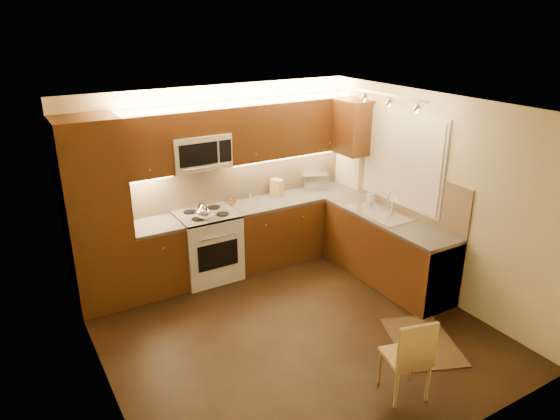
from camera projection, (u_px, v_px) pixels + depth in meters
floor at (293, 331)px, 5.76m from camera, size 4.00×4.00×0.01m
ceiling at (296, 108)px, 4.87m from camera, size 4.00×4.00×0.01m
wall_back at (216, 179)px, 6.92m from camera, size 4.00×0.01×2.50m
wall_front at (441, 322)px, 3.71m from camera, size 4.00×0.01×2.50m
wall_left at (97, 276)px, 4.36m from camera, size 0.01×4.00×2.50m
wall_right at (432, 196)px, 6.27m from camera, size 0.01×4.00×2.50m
pantry at (97, 216)px, 5.93m from camera, size 0.70×0.60×2.30m
base_cab_back_left at (157, 259)px, 6.50m from camera, size 0.62×0.60×0.86m
counter_back_left at (154, 226)px, 6.34m from camera, size 0.62×0.60×0.04m
base_cab_back_right at (292, 227)px, 7.47m from camera, size 1.92×0.60×0.86m
counter_back_right at (293, 198)px, 7.31m from camera, size 1.92×0.60×0.04m
base_cab_right at (387, 250)px, 6.74m from camera, size 0.60×2.00×0.86m
counter_right at (389, 218)px, 6.58m from camera, size 0.60×2.00×0.04m
dishwasher at (426, 271)px, 6.18m from camera, size 0.58×0.60×0.84m
backsplash_back at (240, 179)px, 7.10m from camera, size 3.30×0.02×0.60m
backsplash_right at (408, 191)px, 6.60m from camera, size 0.02×2.00×0.60m
upper_cab_back_left at (143, 146)px, 6.09m from camera, size 0.62×0.35×0.75m
upper_cab_back_right at (288, 128)px, 7.05m from camera, size 1.92×0.35×0.75m
upper_cab_bridge at (197, 121)px, 6.34m from camera, size 0.76×0.35×0.31m
upper_cab_right_corner at (353, 127)px, 7.08m from camera, size 0.35×0.50×0.75m
stove at (208, 245)px, 6.80m from camera, size 0.76×0.65×0.92m
microwave at (199, 151)px, 6.46m from camera, size 0.76×0.38×0.44m
window_frame at (402, 159)px, 6.58m from camera, size 0.03×1.44×1.24m
window_blinds at (401, 159)px, 6.57m from camera, size 0.02×1.36×1.16m
sink at (382, 208)px, 6.66m from camera, size 0.52×0.86×0.15m
faucet at (393, 200)px, 6.72m from camera, size 0.20×0.04×0.30m
track_light_bar at (390, 95)px, 5.94m from camera, size 0.04×1.20×0.03m
kettle at (203, 211)px, 6.41m from camera, size 0.24×0.24×0.22m
toaster_oven at (315, 181)px, 7.64m from camera, size 0.45×0.40×0.23m
knife_block at (277, 188)px, 7.30m from camera, size 0.17×0.20×0.24m
spice_jar_a at (256, 198)px, 7.12m from camera, size 0.05×0.05×0.09m
spice_jar_b at (235, 199)px, 7.05m from camera, size 0.04×0.04×0.10m
spice_jar_c at (250, 195)px, 7.21m from camera, size 0.05×0.05×0.09m
spice_jar_d at (232, 202)px, 6.97m from camera, size 0.05×0.05×0.08m
soap_bottle at (370, 196)px, 7.06m from camera, size 0.10×0.10×0.18m
rug at (423, 341)px, 5.56m from camera, size 0.96×1.13×0.01m
dining_chair at (406, 355)px, 4.68m from camera, size 0.46×0.46×0.85m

